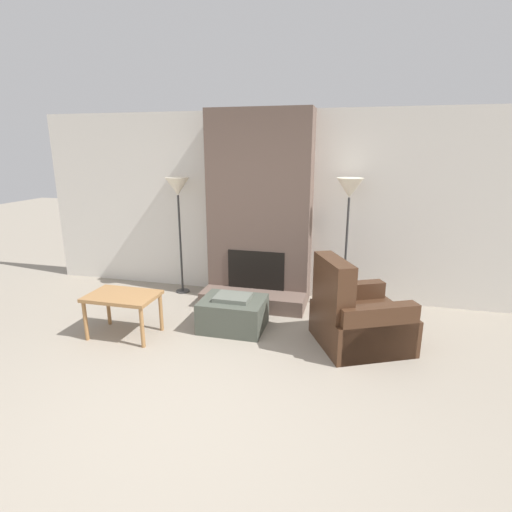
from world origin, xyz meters
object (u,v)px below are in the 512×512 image
Objects in this scene: ottoman at (233,313)px; armchair at (355,320)px; floor_lamp_left at (178,191)px; floor_lamp_right at (349,194)px; side_table at (123,300)px.

armchair reaches higher than ottoman.
floor_lamp_right is (2.37, 0.00, 0.03)m from floor_lamp_left.
side_table is 1.84m from floor_lamp_left.
ottoman is 0.63× the size of armchair.
ottoman is 0.43× the size of floor_lamp_right.
floor_lamp_left reaches higher than ottoman.
ottoman is at bearing -42.42° from floor_lamp_left.
floor_lamp_left is 2.37m from floor_lamp_right.
armchair reaches higher than side_table.
floor_lamp_left is (-2.53, 1.08, 1.21)m from armchair.
ottoman is at bearing 61.83° from armchair.
floor_lamp_right reaches higher than armchair.
armchair is (1.41, -0.06, 0.10)m from ottoman.
floor_lamp_right reaches higher than ottoman.
ottoman is 0.95× the size of side_table.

